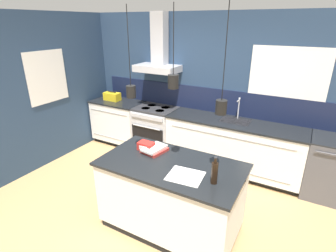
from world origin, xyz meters
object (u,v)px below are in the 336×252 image
bottle_on_island (214,172)px  yellow_toolbox (112,96)px  book_stack (154,149)px  red_supply_box (146,146)px  oven_range (156,130)px  dishwasher (328,168)px

bottle_on_island → yellow_toolbox: size_ratio=0.87×
bottle_on_island → book_stack: size_ratio=0.88×
yellow_toolbox → red_supply_box: bearing=-39.6°
oven_range → red_supply_box: size_ratio=4.63×
bottle_on_island → oven_range: bearing=134.9°
bottle_on_island → book_stack: bearing=161.8°
book_stack → red_supply_box: bearing=-175.3°
oven_range → red_supply_box: (0.81, -1.54, 0.51)m
dishwasher → bottle_on_island: (-1.11, -1.83, 0.58)m
dishwasher → book_stack: (-2.00, -1.54, 0.49)m
bottle_on_island → red_supply_box: size_ratio=1.51×
bottle_on_island → book_stack: bottle_on_island is taller
book_stack → yellow_toolbox: size_ratio=0.99×
oven_range → bottle_on_island: bearing=-45.1°
red_supply_box → yellow_toolbox: yellow_toolbox is taller
yellow_toolbox → oven_range: bearing=-0.2°
oven_range → bottle_on_island: bottle_on_island is taller
book_stack → oven_range: bearing=121.3°
yellow_toolbox → bottle_on_island: bearing=-32.5°
dishwasher → bottle_on_island: 2.22m
oven_range → red_supply_box: bearing=-62.2°
oven_range → bottle_on_island: size_ratio=3.07×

